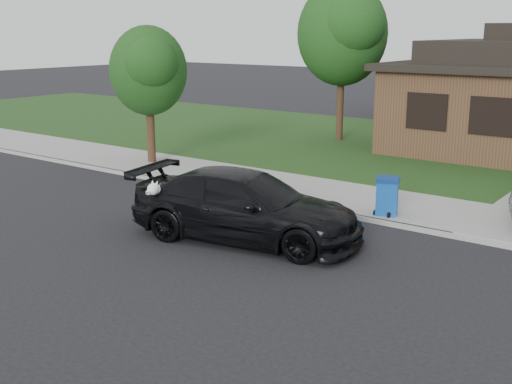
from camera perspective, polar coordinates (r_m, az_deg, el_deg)
The scene contains 8 objects.
ground at distance 13.93m, azimuth -2.78°, elevation -4.86°, with size 120.00×120.00×0.00m, color black.
sidewalk at distance 17.90m, azimuth 7.39°, elevation -0.43°, with size 60.00×3.00×0.12m, color gray.
curb at distance 16.64m, azimuth 4.86°, elevation -1.48°, with size 60.00×0.12×0.12m, color gray.
lawn at distance 25.04m, azimuth 16.41°, elevation 3.33°, with size 60.00×13.00×0.13m, color #193814.
sedan at distance 14.17m, azimuth -0.92°, elevation -1.28°, with size 5.57×3.08×1.53m.
recycling_bin at distance 16.09m, azimuth 11.58°, elevation -0.33°, with size 0.72×0.72×0.93m.
tree_0 at distance 26.31m, azimuth 7.88°, elevation 13.95°, with size 3.78×3.60×6.34m.
tree_2 at distance 21.98m, azimuth -9.50°, elevation 10.69°, with size 2.73×2.60×4.59m.
Camera 1 is at (8.36, -10.17, 4.55)m, focal length 45.00 mm.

